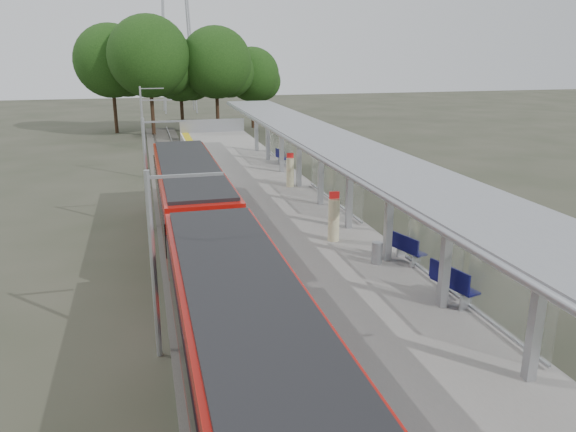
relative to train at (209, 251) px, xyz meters
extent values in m
cube|color=#59544C|center=(0.00, 10.33, -1.93)|extent=(3.00, 70.00, 0.24)
cube|color=gray|center=(4.50, 10.33, -1.55)|extent=(6.00, 50.00, 1.00)
cube|color=yellow|center=(1.95, 10.33, -1.04)|extent=(0.60, 50.00, 0.02)
cube|color=#9EA0A5|center=(4.50, 35.28, -0.45)|extent=(6.00, 0.10, 1.20)
cube|color=black|center=(0.00, -7.02, -1.40)|extent=(2.50, 13.50, 0.70)
cube|color=#B4130C|center=(0.00, -7.02, 0.20)|extent=(2.65, 13.50, 2.50)
cube|color=black|center=(0.00, -7.02, 0.25)|extent=(2.72, 12.96, 1.20)
cube|color=black|center=(0.00, -7.02, 1.50)|extent=(2.40, 12.82, 0.15)
cube|color=#0C5678|center=(1.36, -7.02, 0.05)|extent=(0.04, 1.30, 2.00)
cube|color=black|center=(0.00, 7.08, -1.40)|extent=(2.50, 13.50, 0.70)
cube|color=#B4130C|center=(0.00, 7.08, 0.20)|extent=(2.65, 13.50, 2.50)
cube|color=black|center=(0.00, 7.08, 0.25)|extent=(2.72, 12.96, 1.20)
cube|color=black|center=(0.00, 7.08, 1.50)|extent=(2.40, 12.83, 0.15)
cube|color=#0C5678|center=(1.36, 7.08, 0.05)|extent=(0.04, 1.30, 2.00)
cylinder|color=black|center=(0.00, 2.36, -1.70)|extent=(2.20, 0.70, 0.70)
cube|color=black|center=(0.00, 0.03, -0.05)|extent=(2.30, 0.80, 2.40)
cube|color=#9EA0A5|center=(6.50, -7.67, 0.70)|extent=(0.25, 0.25, 3.50)
cube|color=#9EA0A5|center=(6.50, -3.67, 0.70)|extent=(0.25, 0.25, 3.50)
cube|color=#9EA0A5|center=(6.50, 0.33, 0.70)|extent=(0.25, 0.25, 3.50)
cube|color=#9EA0A5|center=(6.50, 4.33, 0.70)|extent=(0.25, 0.25, 3.50)
cube|color=#9EA0A5|center=(6.50, 8.33, 0.70)|extent=(0.25, 0.25, 3.50)
cube|color=#9EA0A5|center=(6.50, 12.33, 0.70)|extent=(0.25, 0.25, 3.50)
cube|color=#9EA0A5|center=(6.50, 16.33, 0.70)|extent=(0.25, 0.25, 3.50)
cube|color=#9EA0A5|center=(6.50, 20.33, 0.70)|extent=(0.25, 0.25, 3.50)
cube|color=#9EA0A5|center=(6.50, 24.33, 0.70)|extent=(0.25, 0.25, 3.50)
cube|color=gray|center=(6.10, 6.33, 2.53)|extent=(3.20, 38.00, 0.16)
cylinder|color=#9EA0A5|center=(4.55, 6.33, 2.45)|extent=(0.24, 38.00, 0.24)
cube|color=silver|center=(7.20, -5.67, 0.15)|extent=(0.05, 3.70, 2.20)
cube|color=silver|center=(7.20, -1.67, 0.15)|extent=(0.05, 3.70, 2.20)
cube|color=silver|center=(7.20, 6.33, 0.15)|extent=(0.05, 3.70, 2.20)
cube|color=silver|center=(7.20, 10.33, 0.15)|extent=(0.05, 3.70, 2.20)
cube|color=silver|center=(7.20, 18.33, 0.15)|extent=(0.05, 3.70, 2.20)
cube|color=silver|center=(7.20, 22.33, 0.15)|extent=(0.05, 3.70, 2.20)
cylinder|color=#382316|center=(-4.45, 44.23, 0.39)|extent=(0.36, 0.36, 4.88)
sphere|color=#234C15|center=(-4.45, 44.23, 5.27)|extent=(7.42, 7.42, 7.42)
cylinder|color=#382316|center=(-0.75, 40.58, 0.55)|extent=(0.36, 0.36, 5.20)
sphere|color=#234C15|center=(-0.75, 40.58, 5.74)|extent=(7.90, 7.90, 7.90)
cylinder|color=#382316|center=(2.37, 43.94, 0.06)|extent=(0.36, 0.36, 4.23)
sphere|color=#234C15|center=(2.37, 43.94, 4.30)|extent=(6.43, 6.43, 6.43)
cylinder|color=#382316|center=(5.86, 41.62, 0.33)|extent=(0.36, 0.36, 4.77)
sphere|color=#234C15|center=(5.86, 41.62, 5.10)|extent=(7.25, 7.25, 7.25)
cylinder|color=#382316|center=(10.22, 44.80, -0.12)|extent=(0.36, 0.36, 3.87)
sphere|color=#234C15|center=(10.22, 44.80, 3.75)|extent=(5.88, 5.88, 5.88)
cylinder|color=#9EA0A5|center=(-1.80, -2.67, 0.65)|extent=(0.16, 0.16, 5.40)
cube|color=#9EA0A5|center=(-0.80, -2.67, 3.15)|extent=(2.00, 0.08, 0.08)
cylinder|color=#9EA0A5|center=(-1.80, 9.33, 0.65)|extent=(0.16, 0.16, 5.40)
cube|color=#9EA0A5|center=(-0.80, 9.33, 3.15)|extent=(2.00, 0.08, 0.08)
cylinder|color=#9EA0A5|center=(-1.80, 21.33, 0.65)|extent=(0.16, 0.16, 5.40)
cube|color=#9EA0A5|center=(-0.80, 21.33, 3.15)|extent=(2.00, 0.08, 0.08)
cylinder|color=#9EA0A5|center=(-1.80, 33.33, 0.65)|extent=(0.16, 0.16, 5.40)
cube|color=#9EA0A5|center=(-0.80, 33.33, 3.15)|extent=(2.00, 0.08, 0.08)
cube|color=#101152|center=(7.06, -3.37, -0.55)|extent=(0.88, 1.73, 0.07)
cube|color=#101152|center=(6.84, -3.37, -0.22)|extent=(0.46, 1.63, 0.61)
cube|color=#9EA0A5|center=(7.06, -4.04, -0.81)|extent=(0.45, 0.17, 0.49)
cube|color=#9EA0A5|center=(7.06, -2.71, -0.81)|extent=(0.45, 0.17, 0.49)
cube|color=#101152|center=(7.20, 0.02, -0.61)|extent=(0.84, 1.53, 0.06)
cube|color=#101152|center=(7.00, 0.02, -0.32)|extent=(0.47, 1.42, 0.54)
cube|color=#9EA0A5|center=(7.20, -0.56, -0.84)|extent=(0.39, 0.17, 0.43)
cube|color=#9EA0A5|center=(7.20, 0.61, -0.84)|extent=(0.39, 0.17, 0.43)
cube|color=#101152|center=(7.17, 18.80, -0.63)|extent=(0.64, 1.47, 0.06)
cube|color=#101152|center=(6.98, 18.80, -0.34)|extent=(0.27, 1.42, 0.52)
cube|color=#9EA0A5|center=(7.17, 18.23, -0.84)|extent=(0.38, 0.11, 0.42)
cube|color=#9EA0A5|center=(7.17, 19.37, -0.84)|extent=(0.38, 0.11, 0.42)
cylinder|color=beige|center=(5.32, 2.91, -0.19)|extent=(0.46, 0.46, 1.72)
cube|color=red|center=(5.32, 2.91, 0.84)|extent=(0.41, 0.11, 0.29)
cylinder|color=beige|center=(6.00, 12.37, -0.25)|extent=(0.43, 0.43, 1.61)
cube|color=red|center=(6.00, 12.37, 0.72)|extent=(0.38, 0.12, 0.27)
cylinder|color=#9EA0A5|center=(6.00, 0.10, -0.65)|extent=(0.49, 0.49, 0.81)
camera|label=1|loc=(-1.82, -17.38, 6.34)|focal=35.00mm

